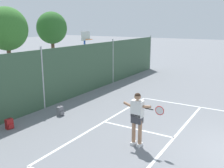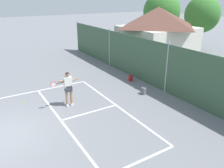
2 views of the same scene
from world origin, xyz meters
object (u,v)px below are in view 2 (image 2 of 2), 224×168
Objects in this scene: tennis_player at (68,86)px; backpack_grey at (143,91)px; backpack_red at (131,78)px; tennis_ball at (24,102)px.

tennis_player is 4.01× the size of backpack_grey.
tennis_ball is at bearing -92.06° from backpack_red.
backpack_red is 1.00× the size of backpack_grey.
tennis_player is 4.01× the size of backpack_red.
backpack_grey reaches higher than tennis_ball.
backpack_grey is at bearing -16.74° from backpack_red.
tennis_ball is at bearing -111.38° from backpack_grey.
backpack_grey is (2.19, -0.66, 0.00)m from backpack_red.
tennis_ball is at bearing -128.55° from tennis_player.
tennis_player is 4.45m from backpack_grey.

